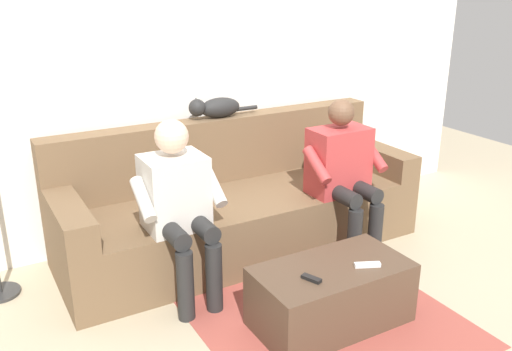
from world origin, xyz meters
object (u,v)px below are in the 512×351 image
remote_white (367,265)px  remote_black (311,279)px  couch (238,206)px  coffee_table (331,295)px  cat_on_backrest (215,108)px  person_left_seated (343,169)px  person_right_seated (178,200)px

remote_white → remote_black: 0.35m
couch → coffee_table: 1.13m
couch → coffee_table: size_ratio=2.94×
remote_white → remote_black: bearing=-161.1°
cat_on_backrest → remote_white: size_ratio=3.78×
couch → remote_black: bearing=81.0°
couch → person_left_seated: bearing=145.2°
person_right_seated → remote_black: (-0.42, 0.78, -0.25)m
coffee_table → person_right_seated: size_ratio=0.79×
coffee_table → person_left_seated: size_ratio=0.80×
remote_black → remote_white: bearing=-117.3°
remote_white → person_left_seated: bearing=85.3°
couch → person_right_seated: (0.61, 0.40, 0.32)m
person_left_seated → remote_black: (0.79, 0.76, -0.25)m
remote_white → remote_black: (0.35, -0.03, -0.00)m
coffee_table → cat_on_backrest: bearing=-89.0°
cat_on_backrest → remote_black: cat_on_backrest is taller
couch → person_right_seated: person_right_seated is taller
person_right_seated → remote_black: bearing=118.1°
person_right_seated → person_left_seated: bearing=179.0°
cat_on_backrest → remote_white: (-0.19, 1.50, -0.61)m
person_left_seated → remote_black: size_ratio=9.93×
coffee_table → couch: bearing=-90.0°
person_left_seated → remote_white: (0.44, 0.79, -0.25)m
couch → remote_white: couch is taller
person_left_seated → coffee_table: bearing=49.1°
person_left_seated → remote_black: bearing=43.9°
person_left_seated → cat_on_backrest: bearing=-48.2°
cat_on_backrest → remote_black: size_ratio=4.95×
cat_on_backrest → remote_white: cat_on_backrest is taller
couch → person_right_seated: 0.79m
remote_black → cat_on_backrest: bearing=-28.3°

